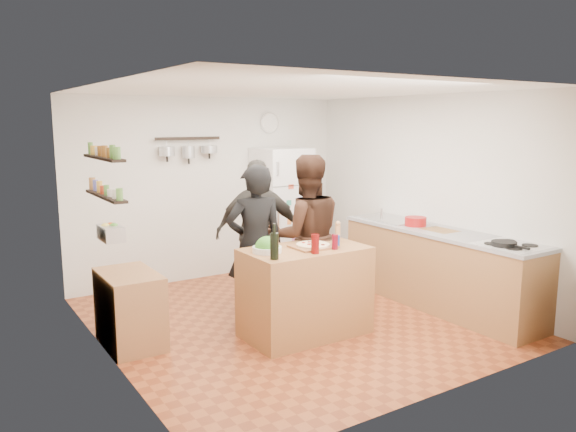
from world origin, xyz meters
TOP-DOWN VIEW (x-y plane):
  - room_shell at (0.00, 0.39)m, footprint 4.20×4.20m
  - prep_island at (-0.14, -0.44)m, footprint 1.25×0.72m
  - pizza_board at (-0.06, -0.46)m, footprint 0.42×0.34m
  - pizza at (-0.06, -0.46)m, footprint 0.34×0.34m
  - salad_bowl at (-0.56, -0.39)m, footprint 0.29×0.29m
  - wine_bottle at (-0.64, -0.66)m, footprint 0.08×0.08m
  - wine_glass_near at (-0.19, -0.68)m, footprint 0.08×0.08m
  - wine_glass_far at (0.08, -0.64)m, footprint 0.06×0.06m
  - pepper_mill at (0.31, -0.39)m, footprint 0.06×0.06m
  - salt_canister at (0.16, -0.56)m, footprint 0.07×0.07m
  - person_left at (-0.41, 0.11)m, footprint 0.71×0.55m
  - person_center at (0.20, 0.04)m, footprint 1.07×0.95m
  - person_back at (-0.04, 0.67)m, footprint 1.10×0.84m
  - counter_run at (1.70, -0.55)m, footprint 0.63×2.63m
  - stove_top at (1.70, -1.50)m, footprint 0.60×0.62m
  - skillet at (1.60, -1.49)m, footprint 0.25×0.25m
  - sink at (1.70, 0.30)m, footprint 0.50×0.80m
  - cutting_board at (1.70, -0.54)m, footprint 0.30×0.40m
  - red_bowl at (1.65, -0.20)m, footprint 0.26×0.26m
  - fridge at (0.95, 1.75)m, footprint 0.70×0.68m
  - wall_clock at (0.95, 2.08)m, footprint 0.30×0.03m
  - spice_shelf_lower at (-1.93, 0.20)m, footprint 0.12×1.00m
  - spice_shelf_upper at (-1.93, 0.20)m, footprint 0.12×1.00m
  - produce_basket at (-1.90, 0.20)m, footprint 0.18×0.35m
  - side_table at (-1.74, 0.25)m, footprint 0.50×0.80m
  - pot_rack at (-0.35, 2.00)m, footprint 0.90×0.04m

SIDE VIEW (x-z plane):
  - side_table at x=-1.74m, z-range 0.00..0.73m
  - counter_run at x=1.70m, z-range 0.00..0.90m
  - prep_island at x=-0.14m, z-range 0.00..0.91m
  - person_left at x=-0.41m, z-range 0.00..1.73m
  - person_back at x=-0.04m, z-range 0.00..1.74m
  - fridge at x=0.95m, z-range 0.00..1.80m
  - stove_top at x=1.70m, z-range 0.90..0.92m
  - cutting_board at x=1.70m, z-range 0.90..0.92m
  - person_center at x=0.20m, z-range 0.00..1.82m
  - sink at x=1.70m, z-range 0.90..0.93m
  - pizza_board at x=-0.06m, z-range 0.91..0.93m
  - salad_bowl at x=-0.56m, z-range 0.91..0.97m
  - pizza at x=-0.06m, z-range 0.93..0.95m
  - skillet at x=1.60m, z-range 0.92..0.97m
  - salt_canister at x=0.16m, z-range 0.91..1.03m
  - red_bowl at x=1.65m, z-range 0.92..1.03m
  - wine_glass_far at x=0.08m, z-range 0.91..1.06m
  - pepper_mill at x=0.31m, z-range 0.91..1.09m
  - wine_glass_near at x=-0.19m, z-range 0.91..1.10m
  - wine_bottle at x=-0.64m, z-range 0.91..1.16m
  - produce_basket at x=-1.90m, z-range 1.08..1.22m
  - room_shell at x=0.00m, z-range -0.85..3.35m
  - spice_shelf_lower at x=-1.93m, z-range 1.49..1.51m
  - spice_shelf_upper at x=-1.93m, z-range 1.84..1.86m
  - pot_rack at x=-0.35m, z-range 1.93..1.97m
  - wall_clock at x=0.95m, z-range 2.00..2.30m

